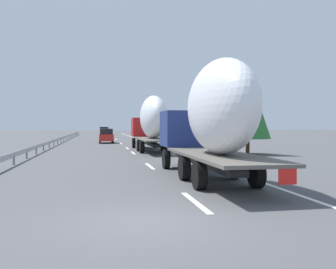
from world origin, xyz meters
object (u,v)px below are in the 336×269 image
Objects in this scene: truck_trailing at (212,117)px; car_blue_sedan at (105,132)px; car_red_compact at (106,136)px; road_sign at (154,126)px; truck_lead at (151,121)px; car_white_van at (103,131)px.

truck_trailing is 2.77× the size of car_blue_sedan.
road_sign is at bearing -66.47° from car_red_compact.
truck_trailing is 61.75m from car_blue_sedan.
car_blue_sedan reaches higher than car_red_compact.
truck_lead is 57.17m from car_white_van.
truck_lead is 1.12× the size of truck_trailing.
car_red_compact is (16.52, 3.66, -1.73)m from truck_lead.
car_blue_sedan is (43.42, 3.42, -1.70)m from truck_lead.
car_white_van is at bearing 10.07° from road_sign.
truck_trailing reaches higher than car_white_van.
car_white_van is 1.07× the size of car_blue_sedan.
truck_lead is 4.14× the size of road_sign.
truck_lead is 3.12× the size of car_blue_sedan.
car_blue_sedan is at bearing 4.50° from truck_lead.
road_sign is (2.94, -6.76, 1.34)m from car_red_compact.
truck_trailing reaches higher than car_blue_sedan.
car_red_compact is 0.94× the size of car_white_van.
road_sign is (-23.96, -6.52, 1.30)m from car_blue_sedan.
road_sign is (19.46, -3.10, -0.40)m from truck_lead.
road_sign is at bearing -169.93° from car_white_van.
car_red_compact is 1.33× the size of road_sign.
car_white_van is at bearing -0.12° from car_red_compact.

